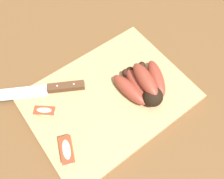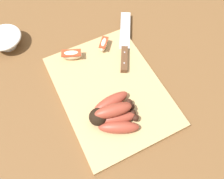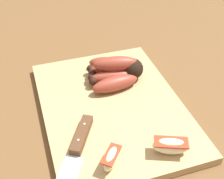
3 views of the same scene
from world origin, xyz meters
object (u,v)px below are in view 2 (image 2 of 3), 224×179
apple_wedge_near (104,44)px  apple_wedge_middle (72,55)px  chefs_knife (124,48)px  ceramic_bowl (5,40)px  banana_bunch (113,114)px

apple_wedge_near → apple_wedge_middle: (-0.01, -0.12, 0.00)m
chefs_knife → apple_wedge_middle: (-0.05, -0.18, 0.01)m
apple_wedge_near → ceramic_bowl: 0.35m
chefs_knife → apple_wedge_middle: apple_wedge_middle is taller
chefs_knife → banana_bunch: bearing=-36.0°
apple_wedge_middle → ceramic_bowl: bearing=-133.3°
banana_bunch → apple_wedge_near: banana_bunch is taller
banana_bunch → apple_wedge_middle: banana_bunch is taller
banana_bunch → apple_wedge_near: (-0.25, 0.09, -0.01)m
banana_bunch → apple_wedge_middle: (-0.26, -0.03, -0.01)m
chefs_knife → apple_wedge_near: apple_wedge_near is taller
apple_wedge_middle → ceramic_bowl: apple_wedge_middle is taller
apple_wedge_middle → ceramic_bowl: 0.25m
chefs_knife → apple_wedge_middle: bearing=-104.9°
banana_bunch → ceramic_bowl: 0.48m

